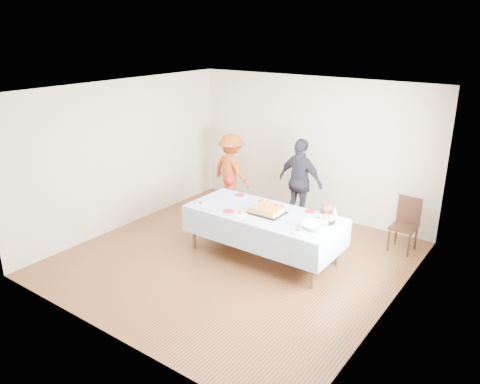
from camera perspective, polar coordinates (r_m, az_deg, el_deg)
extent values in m
plane|color=#482414|center=(7.69, -0.63, -8.09)|extent=(5.00, 5.00, 0.00)
cube|color=beige|center=(9.21, 8.65, 5.43)|extent=(5.00, 0.04, 2.70)
cube|color=beige|center=(5.49, -16.43, -5.13)|extent=(5.00, 0.04, 2.70)
cube|color=beige|center=(8.82, -13.90, 4.44)|extent=(0.04, 5.00, 2.70)
cube|color=beige|center=(6.10, 18.59, -2.83)|extent=(0.04, 5.00, 2.70)
cube|color=white|center=(6.86, -0.72, 12.30)|extent=(5.00, 5.00, 0.04)
cube|color=#472B16|center=(6.24, 19.05, -0.92)|extent=(0.03, 1.75, 1.35)
cylinder|color=#55301D|center=(7.91, -5.65, -4.40)|extent=(0.06, 0.06, 0.73)
cylinder|color=#55301D|center=(6.78, 8.93, -8.89)|extent=(0.06, 0.06, 0.73)
cylinder|color=#55301D|center=(8.51, -1.92, -2.55)|extent=(0.06, 0.06, 0.73)
cylinder|color=#55301D|center=(7.46, 11.92, -6.30)|extent=(0.06, 0.06, 0.73)
cube|color=#55301D|center=(7.44, 2.91, -2.70)|extent=(2.40, 1.00, 0.04)
cube|color=white|center=(7.43, 2.91, -2.52)|extent=(2.50, 1.10, 0.01)
cube|color=black|center=(7.40, 3.27, -2.53)|extent=(0.55, 0.42, 0.02)
cube|color=#E2BE56|center=(7.38, 3.28, -2.23)|extent=(0.46, 0.35, 0.07)
cube|color=#A35625|center=(7.37, 3.28, -1.94)|extent=(0.46, 0.35, 0.01)
cylinder|color=black|center=(7.18, 10.35, -3.54)|extent=(0.31, 0.31, 0.02)
sphere|color=#E5C16F|center=(7.13, 10.96, -3.34)|extent=(0.08, 0.08, 0.08)
sphere|color=#E5C16F|center=(7.21, 10.91, -3.09)|extent=(0.08, 0.08, 0.08)
sphere|color=#E5C16F|center=(7.24, 10.32, -2.95)|extent=(0.08, 0.08, 0.08)
sphere|color=#E5C16F|center=(7.20, 9.78, -3.05)|extent=(0.08, 0.08, 0.08)
sphere|color=#E5C16F|center=(7.12, 9.82, -3.31)|extent=(0.08, 0.08, 0.08)
sphere|color=#E5C16F|center=(7.09, 10.41, -3.46)|extent=(0.08, 0.08, 0.08)
sphere|color=#E5C16F|center=(7.16, 10.37, -3.20)|extent=(0.08, 0.08, 0.08)
imported|color=silver|center=(6.90, 9.08, -4.12)|extent=(0.36, 0.36, 0.09)
cone|color=white|center=(7.33, 11.48, -2.44)|extent=(0.11, 0.11, 0.18)
cylinder|color=red|center=(8.16, -0.02, -0.36)|extent=(0.18, 0.18, 0.01)
cylinder|color=red|center=(7.87, 2.86, -1.15)|extent=(0.16, 0.16, 0.01)
cylinder|color=red|center=(7.68, 4.64, -1.74)|extent=(0.19, 0.19, 0.01)
cylinder|color=red|center=(7.53, 8.51, -2.34)|extent=(0.16, 0.16, 0.01)
cylinder|color=red|center=(7.46, -1.44, -2.33)|extent=(0.18, 0.18, 0.01)
cylinder|color=white|center=(7.76, -4.73, -1.50)|extent=(0.20, 0.20, 0.01)
cylinder|color=white|center=(7.34, 0.01, -2.71)|extent=(0.23, 0.23, 0.01)
cylinder|color=white|center=(6.80, 7.13, -4.76)|extent=(0.21, 0.21, 0.01)
cylinder|color=black|center=(8.21, 17.66, -5.61)|extent=(0.03, 0.03, 0.40)
cylinder|color=black|center=(8.12, 19.88, -6.17)|extent=(0.03, 0.03, 0.40)
cylinder|color=black|center=(8.51, 18.48, -4.81)|extent=(0.03, 0.03, 0.40)
cylinder|color=black|center=(8.42, 20.63, -5.34)|extent=(0.03, 0.03, 0.40)
cube|color=black|center=(8.23, 19.33, -4.08)|extent=(0.41, 0.41, 0.05)
cube|color=black|center=(8.29, 19.94, -2.07)|extent=(0.39, 0.05, 0.47)
imported|color=red|center=(8.88, -1.19, -0.91)|extent=(0.38, 0.30, 0.92)
imported|color=#216526|center=(8.45, 0.19, -2.46)|extent=(0.42, 0.30, 0.79)
imported|color=#C07459|center=(7.66, 10.30, -4.69)|extent=(0.53, 0.47, 0.92)
imported|color=#B44C16|center=(9.69, -1.05, 2.70)|extent=(1.07, 0.75, 1.51)
imported|color=#262533|center=(8.81, 7.36, 1.25)|extent=(1.01, 0.54, 1.64)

